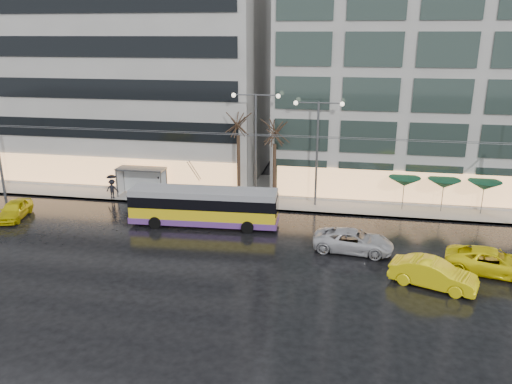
% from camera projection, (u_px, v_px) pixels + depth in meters
% --- Properties ---
extents(ground, '(140.00, 140.00, 0.00)m').
position_uv_depth(ground, '(196.00, 254.00, 32.48)').
color(ground, black).
rests_on(ground, ground).
extents(sidewalk, '(80.00, 10.00, 0.15)m').
position_uv_depth(sidewalk, '(262.00, 191.00, 45.24)').
color(sidewalk, gray).
rests_on(sidewalk, ground).
extents(kerb, '(80.00, 0.10, 0.15)m').
position_uv_depth(kerb, '(252.00, 209.00, 40.60)').
color(kerb, slate).
rests_on(kerb, ground).
extents(building_left, '(34.00, 14.00, 22.00)m').
position_uv_depth(building_left, '(93.00, 60.00, 49.64)').
color(building_left, '#9C9A95').
rests_on(building_left, sidewalk).
extents(building_right, '(32.00, 14.00, 25.00)m').
position_uv_depth(building_right, '(465.00, 46.00, 43.22)').
color(building_right, '#9C9A95').
rests_on(building_right, sidewalk).
extents(trolleybus, '(11.05, 4.43, 5.08)m').
position_uv_depth(trolleybus, '(204.00, 208.00, 36.93)').
color(trolleybus, yellow).
rests_on(trolleybus, ground).
extents(catenary, '(42.24, 5.12, 7.00)m').
position_uv_depth(catenary, '(236.00, 162.00, 38.46)').
color(catenary, '#595B60').
rests_on(catenary, ground).
extents(bus_shelter, '(4.20, 1.60, 2.51)m').
position_uv_depth(bus_shelter, '(138.00, 175.00, 43.34)').
color(bus_shelter, '#595B60').
rests_on(bus_shelter, sidewalk).
extents(street_lamp_near, '(3.96, 0.36, 9.03)m').
position_uv_depth(street_lamp_near, '(256.00, 133.00, 40.45)').
color(street_lamp_near, '#595B60').
rests_on(street_lamp_near, sidewalk).
extents(street_lamp_far, '(3.96, 0.36, 8.53)m').
position_uv_depth(street_lamp_far, '(317.00, 139.00, 39.68)').
color(street_lamp_far, '#595B60').
rests_on(street_lamp_far, sidewalk).
extents(tree_a, '(3.20, 3.20, 8.40)m').
position_uv_depth(tree_a, '(238.00, 119.00, 40.56)').
color(tree_a, black).
rests_on(tree_a, sidewalk).
extents(tree_b, '(3.20, 3.20, 7.70)m').
position_uv_depth(tree_b, '(275.00, 128.00, 40.44)').
color(tree_b, black).
rests_on(tree_b, sidewalk).
extents(parasol_a, '(2.50, 2.50, 2.65)m').
position_uv_depth(parasol_a, '(404.00, 182.00, 39.66)').
color(parasol_a, '#595B60').
rests_on(parasol_a, sidewalk).
extents(parasol_b, '(2.50, 2.50, 2.65)m').
position_uv_depth(parasol_b, '(444.00, 184.00, 39.15)').
color(parasol_b, '#595B60').
rests_on(parasol_b, sidewalk).
extents(parasol_c, '(2.50, 2.50, 2.65)m').
position_uv_depth(parasol_c, '(484.00, 186.00, 38.64)').
color(parasol_c, '#595B60').
rests_on(parasol_c, sidewalk).
extents(taxi_a, '(2.55, 4.39, 1.40)m').
position_uv_depth(taxi_a, '(14.00, 210.00, 38.52)').
color(taxi_a, '#D1C10B').
rests_on(taxi_a, ground).
extents(taxi_b, '(5.05, 3.21, 1.57)m').
position_uv_depth(taxi_b, '(433.00, 274.00, 28.09)').
color(taxi_b, yellow).
rests_on(taxi_b, ground).
extents(taxi_c, '(5.71, 3.53, 1.47)m').
position_uv_depth(taxi_c, '(492.00, 262.00, 29.66)').
color(taxi_c, '#FFEB0D').
rests_on(taxi_c, ground).
extents(sedan_silver, '(5.41, 2.91, 1.44)m').
position_uv_depth(sedan_silver, '(353.00, 241.00, 32.69)').
color(sedan_silver, '#B7B7BC').
rests_on(sedan_silver, ground).
extents(pedestrian_a, '(1.06, 1.07, 2.19)m').
position_uv_depth(pedestrian_a, '(159.00, 178.00, 43.75)').
color(pedestrian_a, black).
rests_on(pedestrian_a, sidewalk).
extents(pedestrian_b, '(0.88, 0.78, 1.50)m').
position_uv_depth(pedestrian_b, '(159.00, 183.00, 44.80)').
color(pedestrian_b, black).
rests_on(pedestrian_b, sidewalk).
extents(pedestrian_c, '(1.09, 0.82, 2.11)m').
position_uv_depth(pedestrian_c, '(112.00, 186.00, 42.66)').
color(pedestrian_c, black).
rests_on(pedestrian_c, sidewalk).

